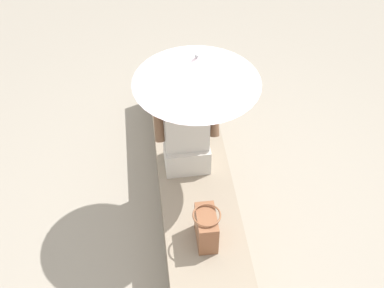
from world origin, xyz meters
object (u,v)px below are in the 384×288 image
at_px(parasol, 197,70).
at_px(handbag_black, 206,228).
at_px(person_seated, 186,127).
at_px(tote_bag_canvas, 188,86).

bearing_deg(parasol, handbag_black, -1.48).
distance_m(person_seated, tote_bag_canvas, 0.82).
relative_size(person_seated, handbag_black, 3.25).
distance_m(parasol, handbag_black, 1.04).
distance_m(person_seated, handbag_black, 0.76).
height_order(person_seated, handbag_black, person_seated).
relative_size(handbag_black, tote_bag_canvas, 0.92).
distance_m(person_seated, parasol, 0.57).
height_order(person_seated, tote_bag_canvas, person_seated).
bearing_deg(parasol, tote_bag_canvas, 177.08).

